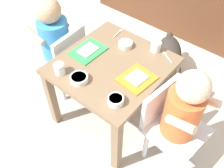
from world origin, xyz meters
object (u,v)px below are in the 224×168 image
dog (169,57)px  food_tray_right (137,78)px  seated_child_right (181,111)px  water_cup_left (156,47)px  spoon_by_left_tray (119,32)px  cereal_bowl_left_side (116,100)px  seated_child_left (55,37)px  veggie_bowl_near (125,44)px  spoon_by_right_tray (167,56)px  water_cup_right (60,69)px  veggie_bowl_far (79,78)px  dining_table (112,74)px  food_tray_left (88,51)px

dog → food_tray_right: (0.07, -0.52, 0.26)m
seated_child_right → water_cup_left: 0.42m
spoon_by_left_tray → cereal_bowl_left_side: bearing=-53.1°
seated_child_left → food_tray_right: size_ratio=3.70×
water_cup_left → veggie_bowl_near: size_ratio=0.73×
veggie_bowl_near → spoon_by_right_tray: size_ratio=0.89×
water_cup_right → food_tray_right: bearing=33.0°
food_tray_right → water_cup_right: (-0.34, -0.22, 0.02)m
seated_child_right → veggie_bowl_far: 0.53m
dining_table → water_cup_right: bearing=-126.2°
dog → spoon_by_left_tray: (-0.24, -0.27, 0.26)m
veggie_bowl_near → spoon_by_left_tray: 0.14m
seated_child_right → food_tray_left: size_ratio=3.57×
water_cup_left → seated_child_left: bearing=-155.1°
cereal_bowl_left_side → food_tray_left: bearing=152.0°
seated_child_right → spoon_by_right_tray: 0.36m
seated_child_left → dog: 0.79m
seated_child_right → cereal_bowl_left_side: 0.31m
dining_table → cereal_bowl_left_side: size_ratio=7.55×
veggie_bowl_near → spoon_by_right_tray: veggie_bowl_near is taller
seated_child_left → cereal_bowl_left_side: 0.66m
dining_table → veggie_bowl_near: veggie_bowl_near is taller
food_tray_right → cereal_bowl_left_side: 0.19m
water_cup_left → water_cup_right: water_cup_right is taller
water_cup_left → cereal_bowl_left_side: bearing=-81.7°
dining_table → veggie_bowl_near: bearing=101.7°
food_tray_right → cereal_bowl_left_side: bearing=-86.1°
water_cup_left → water_cup_right: bearing=-121.3°
seated_child_right → water_cup_left: bearing=140.4°
seated_child_left → dog: (0.54, 0.53, -0.23)m
dog → water_cup_left: bearing=-85.1°
seated_child_left → dog: seated_child_left is taller
veggie_bowl_far → cereal_bowl_left_side: cereal_bowl_left_side is taller
veggie_bowl_far → spoon_by_right_tray: 0.51m
veggie_bowl_far → dining_table: bearing=76.3°
seated_child_left → dog: bearing=44.6°
food_tray_right → cereal_bowl_left_side: (0.01, -0.19, 0.01)m
food_tray_left → food_tray_right: same height
veggie_bowl_near → food_tray_left: bearing=-128.8°
dining_table → seated_child_right: seated_child_right is taller
veggie_bowl_far → spoon_by_right_tray: size_ratio=1.03×
water_cup_left → veggie_bowl_far: size_ratio=0.63×
veggie_bowl_near → spoon_by_left_tray: (-0.11, 0.08, -0.01)m
veggie_bowl_far → spoon_by_left_tray: size_ratio=0.94×
water_cup_right → food_tray_left: bearing=91.4°
dog → spoon_by_right_tray: bearing=-69.7°
water_cup_left → veggie_bowl_far: water_cup_left is taller
veggie_bowl_near → veggie_bowl_far: same height
food_tray_left → spoon_by_right_tray: (0.37, 0.25, -0.00)m
dining_table → spoon_by_left_tray: spoon_by_left_tray is taller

